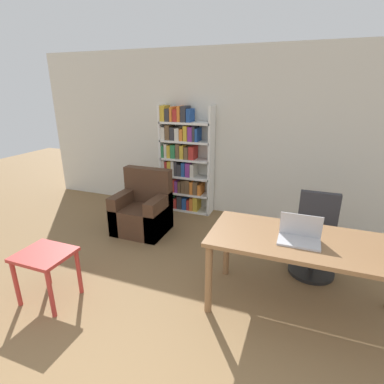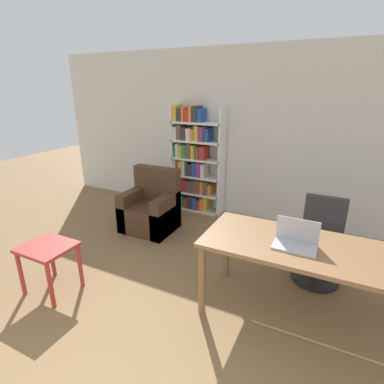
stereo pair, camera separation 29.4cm
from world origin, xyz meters
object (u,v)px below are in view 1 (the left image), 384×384
desk (307,250)px  office_chair (315,238)px  armchair (143,212)px  laptop (300,236)px  bookshelf (183,163)px  side_table_blue (46,262)px

desk → office_chair: size_ratio=1.89×
office_chair → armchair: (-2.42, 0.21, -0.12)m
laptop → bookshelf: bearing=134.3°
desk → armchair: armchair is taller
side_table_blue → office_chair: bearing=31.1°
armchair → bookshelf: size_ratio=0.51×
side_table_blue → armchair: size_ratio=0.58×
armchair → bookshelf: (0.24, 1.00, 0.55)m
desk → office_chair: (0.11, 0.78, -0.25)m
desk → armchair: 2.54m
office_chair → bookshelf: (-2.18, 1.22, 0.44)m
desk → office_chair: 0.83m
armchair → laptop: bearing=-24.9°
laptop → desk: bearing=30.6°
laptop → bookshelf: 2.85m
desk → side_table_blue: (-2.42, -0.75, -0.24)m
desk → side_table_blue: desk is taller
desk → bookshelf: (-2.07, 1.99, 0.19)m
laptop → side_table_blue: 2.48m
side_table_blue → armchair: 1.75m
laptop → armchair: laptop is taller
bookshelf → office_chair: bearing=-29.1°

